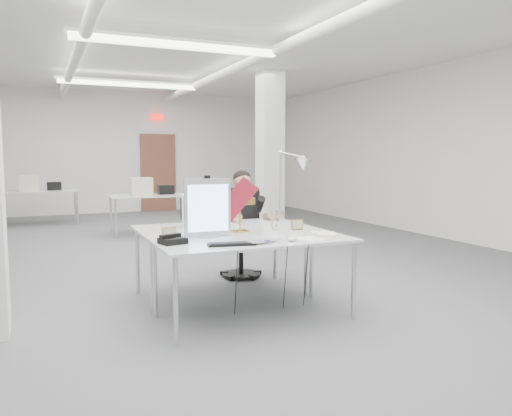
{
  "coord_description": "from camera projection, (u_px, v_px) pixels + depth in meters",
  "views": [
    {
      "loc": [
        -1.79,
        -6.67,
        1.52
      ],
      "look_at": [
        0.24,
        -2.0,
        0.98
      ],
      "focal_mm": 35.0,
      "sensor_mm": 36.0,
      "label": 1
    }
  ],
  "objects": [
    {
      "name": "room_shell",
      "position": [
        181.0,
        143.0,
        6.91
      ],
      "size": [
        10.04,
        14.04,
        3.24
      ],
      "color": "#535355",
      "rests_on": "ground"
    },
    {
      "name": "desk_main",
      "position": [
        254.0,
        240.0,
        4.59
      ],
      "size": [
        1.8,
        0.9,
        0.02
      ],
      "primitive_type": "cube",
      "color": "silver",
      "rests_on": "room_shell"
    },
    {
      "name": "desk_second",
      "position": [
        221.0,
        227.0,
        5.41
      ],
      "size": [
        1.8,
        0.9,
        0.02
      ],
      "primitive_type": "cube",
      "color": "silver",
      "rests_on": "room_shell"
    },
    {
      "name": "bg_desk_a",
      "position": [
        152.0,
        196.0,
        9.69
      ],
      "size": [
        1.6,
        0.8,
        0.02
      ],
      "primitive_type": "cube",
      "color": "silver",
      "rests_on": "room_shell"
    },
    {
      "name": "bg_desk_b",
      "position": [
        40.0,
        191.0,
        10.91
      ],
      "size": [
        1.6,
        0.8,
        0.02
      ],
      "primitive_type": "cube",
      "color": "silver",
      "rests_on": "room_shell"
    },
    {
      "name": "office_chair",
      "position": [
        241.0,
        239.0,
        6.21
      ],
      "size": [
        0.51,
        0.51,
        0.97
      ],
      "primitive_type": null,
      "rotation": [
        0.0,
        0.0,
        0.07
      ],
      "color": "black",
      "rests_on": "room_shell"
    },
    {
      "name": "seated_person",
      "position": [
        242.0,
        206.0,
        6.12
      ],
      "size": [
        0.53,
        0.65,
        0.93
      ],
      "primitive_type": null,
      "rotation": [
        0.0,
        0.0,
        0.07
      ],
      "color": "black",
      "rests_on": "office_chair"
    },
    {
      "name": "monitor",
      "position": [
        207.0,
        208.0,
        4.67
      ],
      "size": [
        0.45,
        0.07,
        0.55
      ],
      "primitive_type": "cube",
      "rotation": [
        0.0,
        0.0,
        -0.07
      ],
      "color": "#AAABAF",
      "rests_on": "desk_main"
    },
    {
      "name": "pennant",
      "position": [
        236.0,
        201.0,
        4.74
      ],
      "size": [
        0.42,
        0.14,
        0.47
      ],
      "primitive_type": "cube",
      "rotation": [
        0.0,
        -0.87,
        -0.3
      ],
      "color": "maroon",
      "rests_on": "monitor"
    },
    {
      "name": "keyboard",
      "position": [
        232.0,
        244.0,
        4.25
      ],
      "size": [
        0.42,
        0.21,
        0.02
      ],
      "primitive_type": "cube",
      "rotation": [
        0.0,
        0.0,
        -0.19
      ],
      "color": "black",
      "rests_on": "desk_main"
    },
    {
      "name": "laptop",
      "position": [
        267.0,
        242.0,
        4.33
      ],
      "size": [
        0.37,
        0.29,
        0.03
      ],
      "primitive_type": "imported",
      "rotation": [
        0.0,
        0.0,
        0.3
      ],
      "color": "#A9AAAE",
      "rests_on": "desk_main"
    },
    {
      "name": "mouse",
      "position": [
        292.0,
        239.0,
        4.45
      ],
      "size": [
        0.1,
        0.06,
        0.04
      ],
      "primitive_type": "ellipsoid",
      "rotation": [
        0.0,
        0.0,
        -0.07
      ],
      "color": "silver",
      "rests_on": "desk_main"
    },
    {
      "name": "bankers_lamp",
      "position": [
        240.0,
        217.0,
        4.97
      ],
      "size": [
        0.29,
        0.17,
        0.3
      ],
      "primitive_type": null,
      "rotation": [
        0.0,
        0.0,
        0.26
      ],
      "color": "#BA7E3A",
      "rests_on": "desk_main"
    },
    {
      "name": "desk_phone",
      "position": [
        173.0,
        241.0,
        4.33
      ],
      "size": [
        0.25,
        0.23,
        0.05
      ],
      "primitive_type": "cube",
      "rotation": [
        0.0,
        0.0,
        0.25
      ],
      "color": "black",
      "rests_on": "desk_main"
    },
    {
      "name": "picture_frame_left",
      "position": [
        169.0,
        233.0,
        4.58
      ],
      "size": [
        0.14,
        0.05,
        0.11
      ],
      "primitive_type": "cube",
      "rotation": [
        -0.21,
        0.0,
        0.12
      ],
      "color": "#AE844B",
      "rests_on": "desk_main"
    },
    {
      "name": "picture_frame_right",
      "position": [
        297.0,
        225.0,
        5.13
      ],
      "size": [
        0.14,
        0.05,
        0.11
      ],
      "primitive_type": "cube",
      "rotation": [
        -0.21,
        0.0,
        -0.11
      ],
      "color": "#9C7043",
      "rests_on": "desk_main"
    },
    {
      "name": "desk_clock",
      "position": [
        275.0,
        225.0,
        5.12
      ],
      "size": [
        0.1,
        0.06,
        0.09
      ],
      "primitive_type": "cylinder",
      "rotation": [
        1.57,
        0.0,
        -0.33
      ],
      "color": "silver",
      "rests_on": "desk_main"
    },
    {
      "name": "paper_stack_a",
      "position": [
        310.0,
        239.0,
        4.56
      ],
      "size": [
        0.25,
        0.31,
        0.01
      ],
      "primitive_type": "cube",
      "rotation": [
        0.0,
        0.0,
        0.22
      ],
      "color": "silver",
      "rests_on": "desk_main"
    },
    {
      "name": "paper_stack_b",
      "position": [
        327.0,
        234.0,
        4.85
      ],
      "size": [
        0.27,
        0.3,
        0.01
      ],
      "primitive_type": "cube",
      "rotation": [
        0.0,
        0.0,
        -0.45
      ],
      "color": "#E0CF86",
      "rests_on": "desk_main"
    },
    {
      "name": "paper_stack_c",
      "position": [
        321.0,
        232.0,
        4.96
      ],
      "size": [
        0.23,
        0.2,
        0.01
      ],
      "primitive_type": "cube",
      "rotation": [
        0.0,
        0.0,
        -0.39
      ],
      "color": "silver",
      "rests_on": "desk_main"
    },
    {
      "name": "beige_monitor",
      "position": [
        199.0,
        210.0,
        5.42
      ],
      "size": [
        0.43,
        0.42,
        0.34
      ],
      "primitive_type": "cube",
      "rotation": [
        0.0,
        0.0,
        -0.23
      ],
      "color": "beige",
      "rests_on": "desk_second"
    },
    {
      "name": "architect_lamp",
      "position": [
        290.0,
        181.0,
        5.54
      ],
      "size": [
        0.43,
        0.78,
        0.95
      ],
      "primitive_type": null,
      "rotation": [
        0.0,
        0.0,
        0.25
      ],
      "color": "silver",
      "rests_on": "desk_second"
    }
  ]
}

